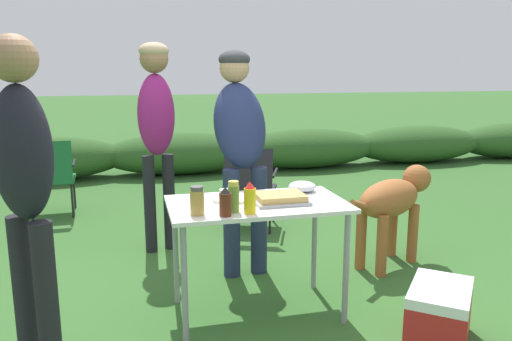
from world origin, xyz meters
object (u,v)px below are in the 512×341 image
(camp_chair_green_behind_table, at_px, (51,174))
(cooler_box, at_px, (439,315))
(mixing_bowl, at_px, (302,186))
(spice_jar, at_px, (197,201))
(food_tray, at_px, (280,198))
(standing_person_with_beanie, at_px, (24,175))
(standing_person_in_red_jacket, at_px, (156,119))
(standing_person_in_navy_coat, at_px, (240,136))
(dog, at_px, (394,201))
(plate_stack, at_px, (231,199))
(relish_jar, at_px, (234,197))
(bbq_sauce_bottle, at_px, (225,202))
(camp_chair_near_hedge, at_px, (250,184))
(paper_cup_stack, at_px, (226,199))
(mustard_bottle, at_px, (250,198))
(folding_table, at_px, (257,214))

(camp_chair_green_behind_table, height_order, cooler_box, camp_chair_green_behind_table)
(mixing_bowl, relative_size, spice_jar, 1.12)
(food_tray, xyz_separation_m, spice_jar, (-0.53, -0.14, 0.05))
(standing_person_with_beanie, xyz_separation_m, camp_chair_green_behind_table, (-0.32, 2.95, -0.58))
(spice_jar, height_order, standing_person_in_red_jacket, standing_person_in_red_jacket)
(standing_person_in_navy_coat, distance_m, dog, 1.33)
(plate_stack, xyz_separation_m, standing_person_with_beanie, (-1.10, -0.41, 0.29))
(relish_jar, xyz_separation_m, bbq_sauce_bottle, (-0.06, -0.07, -0.01))
(spice_jar, distance_m, dog, 1.84)
(dog, height_order, camp_chair_near_hedge, camp_chair_near_hedge)
(paper_cup_stack, xyz_separation_m, cooler_box, (1.13, -0.52, -0.63))
(bbq_sauce_bottle, bearing_deg, mustard_bottle, 7.07)
(mixing_bowl, relative_size, dog, 0.19)
(folding_table, bearing_deg, food_tray, -17.11)
(food_tray, relative_size, camp_chair_green_behind_table, 0.40)
(folding_table, distance_m, bbq_sauce_bottle, 0.38)
(plate_stack, relative_size, dog, 0.24)
(food_tray, bearing_deg, folding_table, 162.89)
(folding_table, relative_size, bbq_sauce_bottle, 6.50)
(mustard_bottle, relative_size, standing_person_with_beanie, 0.11)
(plate_stack, bearing_deg, camp_chair_near_hedge, 72.21)
(relish_jar, height_order, standing_person_with_beanie, standing_person_with_beanie)
(standing_person_with_beanie, bearing_deg, cooler_box, -140.44)
(cooler_box, bearing_deg, plate_stack, 97.70)
(standing_person_with_beanie, distance_m, standing_person_in_red_jacket, 1.81)
(spice_jar, relative_size, cooler_box, 0.29)
(standing_person_in_red_jacket, relative_size, dog, 1.81)
(folding_table, bearing_deg, standing_person_in_navy_coat, 85.46)
(folding_table, relative_size, paper_cup_stack, 9.62)
(cooler_box, bearing_deg, mixing_bowl, 74.99)
(plate_stack, relative_size, standing_person_in_navy_coat, 0.14)
(mustard_bottle, distance_m, bbq_sauce_bottle, 0.15)
(camp_chair_green_behind_table, height_order, camp_chair_near_hedge, same)
(dog, distance_m, camp_chair_near_hedge, 1.43)
(folding_table, bearing_deg, standing_person_with_beanie, -165.37)
(spice_jar, bearing_deg, camp_chair_near_hedge, 67.78)
(mustard_bottle, xyz_separation_m, standing_person_with_beanie, (-1.15, -0.10, 0.21))
(paper_cup_stack, relative_size, standing_person_in_red_jacket, 0.06)
(standing_person_in_navy_coat, bearing_deg, camp_chair_near_hedge, 66.39)
(standing_person_in_navy_coat, bearing_deg, relish_jar, -110.26)
(bbq_sauce_bottle, bearing_deg, cooler_box, -17.22)
(mixing_bowl, height_order, camp_chair_green_behind_table, camp_chair_green_behind_table)
(plate_stack, distance_m, standing_person_in_navy_coat, 0.77)
(food_tray, distance_m, plate_stack, 0.31)
(mustard_bottle, relative_size, spice_jar, 1.14)
(food_tray, relative_size, spice_jar, 2.00)
(folding_table, distance_m, standing_person_with_beanie, 1.35)
(folding_table, relative_size, camp_chair_green_behind_table, 1.32)
(mixing_bowl, height_order, bbq_sauce_bottle, bbq_sauce_bottle)
(relish_jar, xyz_separation_m, spice_jar, (-0.21, -0.01, -0.01))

